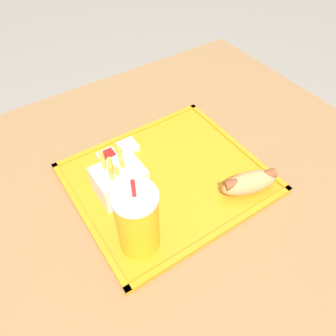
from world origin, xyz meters
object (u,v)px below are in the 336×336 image
soda_cup (138,221)px  fries_carton (119,180)px  sauce_cup_mayo (128,146)px  hot_dog_far (249,182)px  sauce_cup_ketchup (108,157)px

soda_cup → fries_carton: (-0.03, -0.13, -0.04)m
soda_cup → sauce_cup_mayo: (-0.10, -0.23, -0.06)m
hot_dog_far → sauce_cup_ketchup: (0.20, -0.24, -0.02)m
sauce_cup_ketchup → soda_cup: bearing=78.0°
fries_carton → sauce_cup_mayo: size_ratio=2.55×
fries_carton → sauce_cup_mayo: (-0.07, -0.10, -0.03)m
sauce_cup_mayo → sauce_cup_ketchup: 0.05m
soda_cup → fries_carton: soda_cup is taller
sauce_cup_mayo → hot_dog_far: bearing=120.8°
hot_dog_far → sauce_cup_ketchup: 0.32m
sauce_cup_mayo → sauce_cup_ketchup: (0.05, 0.00, 0.00)m
sauce_cup_mayo → sauce_cup_ketchup: size_ratio=1.00×
soda_cup → hot_dog_far: soda_cup is taller
hot_dog_far → sauce_cup_mayo: (0.15, -0.25, -0.02)m
sauce_cup_ketchup → hot_dog_far: bearing=129.7°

